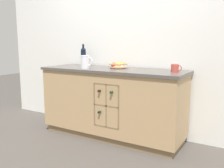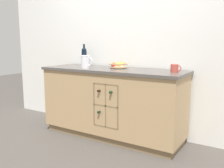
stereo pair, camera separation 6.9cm
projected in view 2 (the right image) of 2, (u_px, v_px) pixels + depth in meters
The scene contains 7 objects.
ground_plane at pixel (112, 136), 3.36m from camera, with size 14.00×14.00×0.00m, color #4C4742.
back_wall at pixel (126, 40), 3.46m from camera, with size 4.40×0.06×2.55m, color white.
kitchen_island at pixel (112, 103), 3.29m from camera, with size 1.92×0.65×0.91m.
fruit_bowl at pixel (118, 65), 3.27m from camera, with size 0.25×0.25×0.08m.
white_pitcher at pixel (86, 62), 3.25m from camera, with size 0.18×0.12×0.17m.
ceramic_mug at pixel (175, 68), 2.80m from camera, with size 0.12×0.09×0.09m.
standing_wine_bottle at pixel (84, 56), 3.68m from camera, with size 0.08×0.08×0.31m.
Camera 2 is at (1.70, -2.72, 1.24)m, focal length 40.00 mm.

